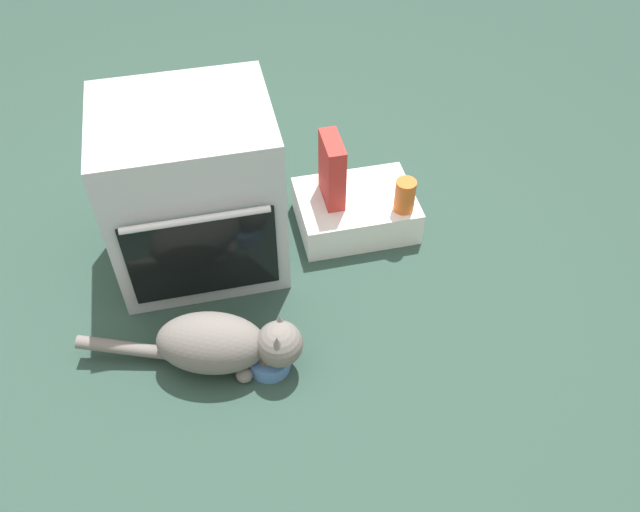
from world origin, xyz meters
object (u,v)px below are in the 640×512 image
Objects in this scene: cereal_box at (332,170)px; oven at (193,190)px; food_bowl at (269,360)px; pantry_cabinet at (356,210)px; sauce_jar at (405,196)px; cat at (223,343)px.

oven is at bearing -174.34° from cereal_box.
oven is 2.42× the size of cereal_box.
food_bowl is (0.17, -0.59, -0.30)m from oven.
pantry_cabinet reaches higher than food_bowl.
pantry_cabinet is 0.25m from sauce_jar.
oven is 0.69m from pantry_cabinet.
sauce_jar is (0.63, 0.51, 0.19)m from food_bowl.
cat is 5.43× the size of sauce_jar.
sauce_jar reaches higher than food_bowl.
oven is at bearing 174.53° from sauce_jar.
oven is at bearing -177.00° from pantry_cabinet.
oven reaches higher than food_bowl.
sauce_jar is at bearing 38.96° from food_bowl.
oven is 0.54m from cereal_box.
food_bowl is at bearing -120.07° from cereal_box.
cat is at bearing 163.57° from food_bowl.
pantry_cabinet is 3.20× the size of food_bowl.
pantry_cabinet is at bearing 146.20° from sauce_jar.
food_bowl is 0.19× the size of cat.
cereal_box reaches higher than cat.
pantry_cabinet is (0.63, 0.03, -0.26)m from oven.
cat is at bearing -136.72° from pantry_cabinet.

